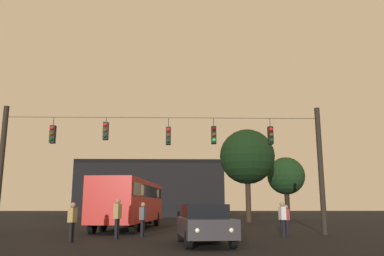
{
  "coord_description": "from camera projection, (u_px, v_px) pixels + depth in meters",
  "views": [
    {
      "loc": [
        1.07,
        -7.98,
        1.46
      ],
      "look_at": [
        1.53,
        10.93,
        5.29
      ],
      "focal_mm": 36.09,
      "sensor_mm": 36.0,
      "label": 1
    }
  ],
  "objects": [
    {
      "name": "pedestrian_crossing_center",
      "position": [
        282.0,
        217.0,
        18.36
      ],
      "size": [
        0.29,
        0.39,
        1.64
      ],
      "color": "black",
      "rests_on": "ground"
    },
    {
      "name": "pedestrian_crossing_right",
      "position": [
        72.0,
        220.0,
        15.92
      ],
      "size": [
        0.33,
        0.41,
        1.6
      ],
      "color": "black",
      "rests_on": "ground"
    },
    {
      "name": "car_far_left",
      "position": [
        141.0,
        214.0,
        33.47
      ],
      "size": [
        2.14,
        4.44,
        1.52
      ],
      "color": "navy",
      "rests_on": "ground"
    },
    {
      "name": "car_near_right",
      "position": [
        204.0,
        223.0,
        14.98
      ],
      "size": [
        2.21,
        4.46,
        1.52
      ],
      "color": "#2D2D33",
      "rests_on": "ground"
    },
    {
      "name": "pedestrian_crossing_left",
      "position": [
        117.0,
        216.0,
        17.52
      ],
      "size": [
        0.34,
        0.42,
        1.79
      ],
      "color": "black",
      "rests_on": "ground"
    },
    {
      "name": "city_bus",
      "position": [
        131.0,
        199.0,
        24.92
      ],
      "size": [
        3.45,
        11.18,
        3.0
      ],
      "color": "#B21E19",
      "rests_on": "ground"
    },
    {
      "name": "pedestrian_trailing",
      "position": [
        143.0,
        217.0,
        18.51
      ],
      "size": [
        0.33,
        0.41,
        1.62
      ],
      "color": "black",
      "rests_on": "ground"
    },
    {
      "name": "corner_building",
      "position": [
        152.0,
        190.0,
        55.61
      ],
      "size": [
        19.61,
        12.26,
        7.46
      ],
      "color": "black",
      "rests_on": "ground"
    },
    {
      "name": "tree_left_silhouette",
      "position": [
        247.0,
        157.0,
        35.92
      ],
      "size": [
        5.09,
        5.09,
        8.51
      ],
      "color": "#2D2116",
      "rests_on": "ground"
    },
    {
      "name": "ground_plane",
      "position": [
        169.0,
        224.0,
        31.51
      ],
      "size": [
        168.0,
        168.0,
        0.0
      ],
      "primitive_type": "plane",
      "color": "black",
      "rests_on": "ground"
    },
    {
      "name": "pedestrian_near_bus",
      "position": [
        287.0,
        218.0,
        19.71
      ],
      "size": [
        0.25,
        0.36,
        1.51
      ],
      "color": "black",
      "rests_on": "ground"
    },
    {
      "name": "tree_behind_building",
      "position": [
        286.0,
        176.0,
        40.57
      ],
      "size": [
        3.91,
        3.91,
        6.52
      ],
      "color": "black",
      "rests_on": "ground"
    },
    {
      "name": "overhead_signal_span",
      "position": [
        162.0,
        157.0,
        20.34
      ],
      "size": [
        17.07,
        0.44,
        6.71
      ],
      "color": "black",
      "rests_on": "ground"
    }
  ]
}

